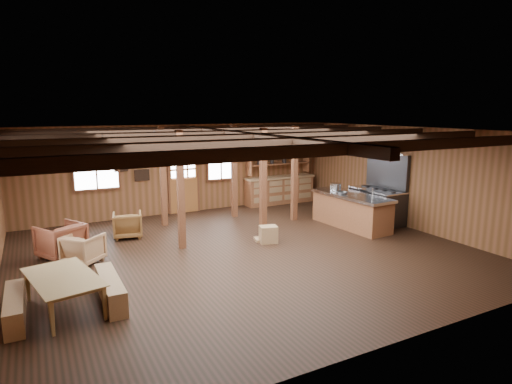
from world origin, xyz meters
The scene contains 21 objects.
room centered at (0.00, 0.00, 1.40)m, with size 10.04×9.04×2.84m.
ceiling_joists centered at (0.00, 0.18, 2.68)m, with size 9.80×8.82×0.18m.
timber_posts centered at (0.52, 2.08, 1.40)m, with size 3.95×2.35×2.80m.
back_door centered at (0.00, 4.45, 0.88)m, with size 1.02×0.08×2.15m.
window_back_left centered at (-2.60, 4.46, 1.60)m, with size 1.32×0.06×1.32m.
window_back_right centered at (1.30, 4.46, 1.60)m, with size 1.02×0.06×1.32m.
notice_boards centered at (-1.50, 4.46, 1.64)m, with size 1.08×0.03×0.90m.
back_counter centered at (3.40, 4.20, 0.60)m, with size 2.55×0.60×2.45m.
pendant_lamps centered at (-2.25, 1.00, 2.25)m, with size 1.86×2.36×0.66m.
pot_rack centered at (3.05, 0.23, 2.25)m, with size 0.43×3.00×0.45m.
kitchen_island centered at (3.60, 0.60, 0.48)m, with size 1.03×2.55×1.20m.
step_stool centered at (0.82, 0.40, 0.21)m, with size 0.48×0.34×0.42m, color olive.
commercial_range centered at (4.65, 0.63, 0.66)m, with size 0.86×1.69×2.08m.
dining_table centered at (-3.90, -1.22, 0.29)m, with size 1.68×0.93×0.59m, color olive.
bench_wall centered at (-4.65, -1.22, 0.20)m, with size 0.28×1.47×0.40m, color olive.
bench_aisle centered at (-3.21, -1.22, 0.22)m, with size 0.30×1.58×0.43m, color olive.
armchair_a centered at (-3.79, 1.58, 0.39)m, with size 0.84×0.86×0.78m, color brown.
armchair_b centered at (-2.17, 2.49, 0.33)m, with size 0.71×0.73×0.66m, color brown.
armchair_c centered at (-3.40, 1.00, 0.32)m, with size 0.69×0.71×0.65m, color #966A44.
counter_pot centered at (3.61, 1.34, 1.04)m, with size 0.33×0.33×0.20m, color silver.
bowl centered at (3.34, 0.69, 0.98)m, with size 0.29×0.29×0.07m, color silver.
Camera 1 is at (-4.20, -8.49, 3.25)m, focal length 30.00 mm.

